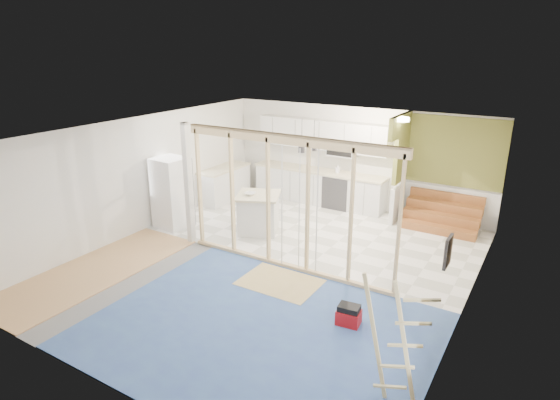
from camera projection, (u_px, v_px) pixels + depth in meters
The scene contains 17 objects.
room at pixel (274, 201), 8.73m from camera, with size 7.01×8.01×2.61m.
floor_overlays at pixel (279, 263), 9.16m from camera, with size 7.00×8.00×0.03m.
stud_frame at pixel (264, 185), 8.75m from camera, with size 4.66×0.14×2.60m.
base_cabinets at pixel (289, 186), 12.51m from camera, with size 4.45×2.24×0.93m.
upper_cabinets at pixel (324, 136), 12.07m from camera, with size 3.60×0.41×0.85m.
green_partition at pixel (432, 187), 10.81m from camera, with size 2.25×1.51×2.60m.
pot_rack at pixel (307, 145), 10.19m from camera, with size 0.52×0.52×0.72m.
sheathing_panel at pixel (437, 299), 5.41m from camera, with size 0.02×4.00×2.60m, color tan.
electrical_panel at pixel (448, 252), 5.81m from camera, with size 0.04×0.30×0.40m, color #37383C.
ceiling_light at pixel (402, 119), 10.08m from camera, with size 0.32×0.32×0.08m, color #FFEABF.
fridge at pixel (172, 193), 10.74m from camera, with size 0.77×0.74×1.65m.
island at pixel (258, 214), 10.55m from camera, with size 1.22×1.22×0.90m.
bowl at pixel (250, 194), 10.35m from camera, with size 0.24×0.24×0.06m, color white.
soap_bottle_a at pixel (268, 158), 13.03m from camera, with size 0.11×0.11×0.27m, color #B2B4C6.
soap_bottle_b at pixel (338, 169), 12.00m from camera, with size 0.10×0.10×0.21m, color white.
toolbox at pixel (349, 316), 7.13m from camera, with size 0.38×0.30×0.34m.
ladder at pixel (394, 343), 5.38m from camera, with size 0.88×0.11×1.63m.
Camera 1 is at (4.38, -7.01, 4.12)m, focal length 30.00 mm.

